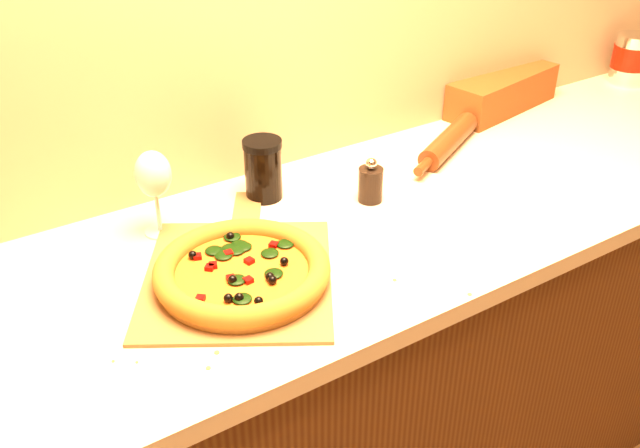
% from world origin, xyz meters
% --- Properties ---
extents(cabinet, '(2.80, 0.65, 0.86)m').
position_xyz_m(cabinet, '(0.00, 1.43, 0.43)').
color(cabinet, '#47240F').
rests_on(cabinet, ground).
extents(countertop, '(2.84, 0.68, 0.04)m').
position_xyz_m(countertop, '(0.00, 1.43, 0.88)').
color(countertop, beige).
rests_on(countertop, cabinet).
extents(pizza_peel, '(0.50, 0.55, 0.01)m').
position_xyz_m(pizza_peel, '(-0.24, 1.39, 0.90)').
color(pizza_peel, brown).
rests_on(pizza_peel, countertop).
extents(pizza, '(0.33, 0.33, 0.05)m').
position_xyz_m(pizza, '(-0.24, 1.35, 0.93)').
color(pizza, '#AD6F2B').
rests_on(pizza, pizza_peel).
extents(bottle_cap, '(0.03, 0.03, 0.01)m').
position_xyz_m(bottle_cap, '(-0.14, 1.27, 0.90)').
color(bottle_cap, black).
rests_on(bottle_cap, countertop).
extents(pepper_grinder, '(0.06, 0.06, 0.10)m').
position_xyz_m(pepper_grinder, '(0.15, 1.48, 0.94)').
color(pepper_grinder, black).
rests_on(pepper_grinder, countertop).
extents(rolling_pin, '(0.37, 0.21, 0.06)m').
position_xyz_m(rolling_pin, '(0.47, 1.59, 0.93)').
color(rolling_pin, '#59270F').
rests_on(rolling_pin, countertop).
extents(coffee_canister, '(0.11, 0.11, 0.15)m').
position_xyz_m(coffee_canister, '(1.28, 1.66, 0.98)').
color(coffee_canister, silver).
rests_on(coffee_canister, countertop).
extents(bread_bag, '(0.40, 0.19, 0.11)m').
position_xyz_m(bread_bag, '(0.79, 1.72, 0.95)').
color(bread_bag, brown).
rests_on(bread_bag, countertop).
extents(wine_glass, '(0.07, 0.07, 0.18)m').
position_xyz_m(wine_glass, '(-0.30, 1.61, 1.03)').
color(wine_glass, silver).
rests_on(wine_glass, countertop).
extents(dark_jar, '(0.09, 0.09, 0.14)m').
position_xyz_m(dark_jar, '(-0.05, 1.63, 0.97)').
color(dark_jar, black).
rests_on(dark_jar, countertop).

